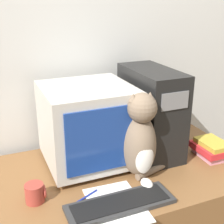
% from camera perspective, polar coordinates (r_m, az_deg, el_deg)
% --- Properties ---
extents(wall_back, '(7.00, 0.05, 2.50)m').
position_cam_1_polar(wall_back, '(1.75, -6.41, 10.00)').
color(wall_back, silver).
rests_on(wall_back, ground_plane).
extents(crt_monitor, '(0.42, 0.42, 0.40)m').
position_cam_1_polar(crt_monitor, '(1.53, -4.44, -2.31)').
color(crt_monitor, '#BCB7AD').
rests_on(crt_monitor, desk).
extents(computer_tower, '(0.20, 0.42, 0.45)m').
position_cam_1_polar(computer_tower, '(1.65, 7.09, 0.06)').
color(computer_tower, black).
rests_on(computer_tower, desk).
extents(keyboard, '(0.44, 0.15, 0.02)m').
position_cam_1_polar(keyboard, '(1.32, 1.53, -16.44)').
color(keyboard, '#2D2D2D').
rests_on(keyboard, desk).
extents(cat, '(0.26, 0.27, 0.42)m').
position_cam_1_polar(cat, '(1.43, 5.00, -5.07)').
color(cat, '#7A6651').
rests_on(cat, desk).
extents(book_stack, '(0.14, 0.19, 0.09)m').
position_cam_1_polar(book_stack, '(1.73, 17.61, -6.42)').
color(book_stack, pink).
rests_on(book_stack, desk).
extents(pen, '(0.14, 0.07, 0.01)m').
position_cam_1_polar(pen, '(1.36, -5.17, -15.43)').
color(pen, navy).
rests_on(pen, desk).
extents(paper_sheet, '(0.23, 0.31, 0.00)m').
position_cam_1_polar(paper_sheet, '(1.33, 0.82, -16.59)').
color(paper_sheet, white).
rests_on(paper_sheet, desk).
extents(mug, '(0.08, 0.08, 0.08)m').
position_cam_1_polar(mug, '(1.36, -13.86, -14.18)').
color(mug, '#9E382D').
rests_on(mug, desk).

